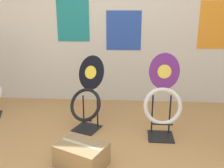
# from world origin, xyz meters

# --- Properties ---
(wall_back) EXTENTS (8.00, 0.07, 2.60)m
(wall_back) POSITION_xyz_m (0.00, 2.18, 1.30)
(wall_back) COLOR silver
(wall_back) RESTS_ON ground_plane
(toilet_seat_display_jazz_black) EXTENTS (0.47, 0.45, 0.86)m
(toilet_seat_display_jazz_black) POSITION_xyz_m (-0.29, 1.17, 0.41)
(toilet_seat_display_jazz_black) COLOR black
(toilet_seat_display_jazz_black) RESTS_ON ground_plane
(toilet_seat_display_purple_note) EXTENTS (0.41, 0.29, 0.94)m
(toilet_seat_display_purple_note) POSITION_xyz_m (0.55, 0.99, 0.43)
(toilet_seat_display_purple_note) COLOR black
(toilet_seat_display_purple_note) RESTS_ON ground_plane
(storage_box) EXTENTS (0.52, 0.46, 0.21)m
(storage_box) POSITION_xyz_m (-0.23, 0.43, 0.11)
(storage_box) COLOR #93754C
(storage_box) RESTS_ON ground_plane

